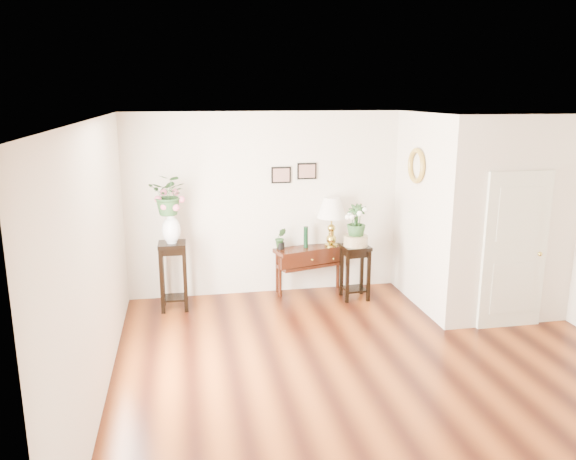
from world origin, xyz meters
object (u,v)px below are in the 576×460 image
object	(u,v)px
console_table	(309,270)
plant_stand_a	(174,276)
plant_stand_b	(355,272)
table_lamp	(331,224)

from	to	relation	value
console_table	plant_stand_a	xyz separation A→B (m)	(-2.08, -0.30, 0.13)
console_table	plant_stand_b	world-z (taller)	plant_stand_b
plant_stand_a	plant_stand_b	bearing A→B (deg)	-1.64
plant_stand_a	plant_stand_b	distance (m)	2.70
console_table	plant_stand_b	bearing A→B (deg)	-47.58
console_table	plant_stand_a	distance (m)	2.11
console_table	plant_stand_b	distance (m)	0.73
plant_stand_a	table_lamp	bearing A→B (deg)	7.11
table_lamp	plant_stand_a	xyz separation A→B (m)	(-2.42, -0.30, -0.59)
console_table	table_lamp	bearing A→B (deg)	-15.99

